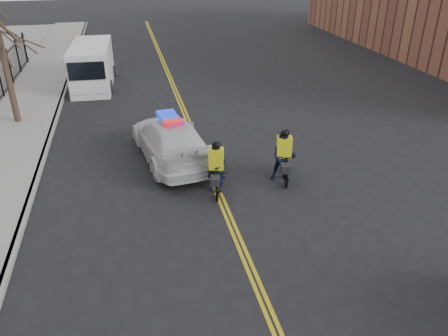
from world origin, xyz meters
TOP-DOWN VIEW (x-y plane):
  - ground at (0.00, 0.00)m, footprint 120.00×120.00m
  - center_line_left at (-0.08, 8.00)m, footprint 0.10×60.00m
  - center_line_right at (0.08, 8.00)m, footprint 0.10×60.00m
  - sidewalk at (-7.50, 8.00)m, footprint 3.00×60.00m
  - curb at (-6.00, 8.00)m, footprint 0.20×60.00m
  - street_tree at (-7.60, 10.00)m, footprint 3.20×3.20m
  - police_cruiser at (-1.20, 4.90)m, footprint 2.98×5.67m
  - cargo_van at (-4.42, 15.28)m, footprint 2.36×5.66m
  - cyclist_near at (-0.03, 2.09)m, footprint 1.11×1.96m
  - cyclist_far at (2.37, 2.37)m, footprint 0.97×1.94m

SIDE VIEW (x-z plane):
  - ground at x=0.00m, z-range 0.00..0.00m
  - center_line_left at x=-0.08m, z-range 0.00..0.01m
  - center_line_right at x=0.08m, z-range 0.00..0.01m
  - sidewalk at x=-7.50m, z-range 0.00..0.15m
  - curb at x=-6.00m, z-range 0.00..0.15m
  - cyclist_near at x=-0.03m, z-range -0.28..1.54m
  - cyclist_far at x=2.37m, z-range -0.20..1.69m
  - police_cruiser at x=-1.20m, z-range -0.07..1.65m
  - cargo_van at x=-4.42m, z-range -0.03..2.31m
  - street_tree at x=-7.60m, z-range 1.13..5.93m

